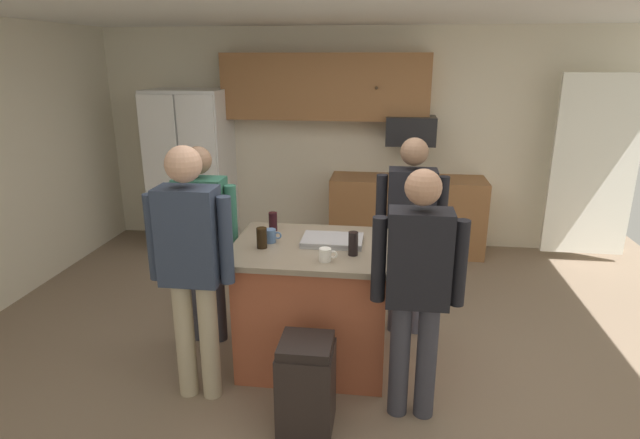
# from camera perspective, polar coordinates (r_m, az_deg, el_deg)

# --- Properties ---
(floor) EXTENTS (7.04, 7.04, 0.00)m
(floor) POSITION_cam_1_polar(r_m,az_deg,el_deg) (4.22, 1.60, -14.83)
(floor) COLOR #7F6B56
(floor) RESTS_ON ground
(ceiling) EXTENTS (7.04, 7.04, 0.00)m
(ceiling) POSITION_cam_1_polar(r_m,az_deg,el_deg) (3.59, 1.97, 22.94)
(ceiling) COLOR white
(back_wall) EXTENTS (6.40, 0.10, 2.60)m
(back_wall) POSITION_cam_1_polar(r_m,az_deg,el_deg) (6.44, 4.33, 8.84)
(back_wall) COLOR beige
(back_wall) RESTS_ON ground
(french_door_window_panel) EXTENTS (0.90, 0.06, 2.00)m
(french_door_window_panel) POSITION_cam_1_polar(r_m,az_deg,el_deg) (6.47, 27.81, 5.12)
(french_door_window_panel) COLOR white
(french_door_window_panel) RESTS_ON ground
(cabinet_run_upper) EXTENTS (2.40, 0.38, 0.75)m
(cabinet_run_upper) POSITION_cam_1_polar(r_m,az_deg,el_deg) (6.21, 0.55, 14.37)
(cabinet_run_upper) COLOR #936038
(cabinet_run_lower) EXTENTS (1.80, 0.63, 0.90)m
(cabinet_run_lower) POSITION_cam_1_polar(r_m,az_deg,el_deg) (6.30, 9.44, 0.54)
(cabinet_run_lower) COLOR #936038
(cabinet_run_lower) RESTS_ON ground
(refrigerator) EXTENTS (0.90, 0.76, 1.90)m
(refrigerator) POSITION_cam_1_polar(r_m,az_deg,el_deg) (6.52, -13.88, 5.35)
(refrigerator) COLOR white
(refrigerator) RESTS_ON ground
(microwave_over_range) EXTENTS (0.56, 0.40, 0.32)m
(microwave_over_range) POSITION_cam_1_polar(r_m,az_deg,el_deg) (6.11, 9.90, 9.60)
(microwave_over_range) COLOR black
(kitchen_island) EXTENTS (1.19, 0.96, 0.95)m
(kitchen_island) POSITION_cam_1_polar(r_m,az_deg,el_deg) (3.96, -0.58, -9.19)
(kitchen_island) COLOR #AD5638
(kitchen_island) RESTS_ON ground
(person_guest_right) EXTENTS (0.57, 0.22, 1.64)m
(person_guest_right) POSITION_cam_1_polar(r_m,az_deg,el_deg) (3.24, 10.66, -6.70)
(person_guest_right) COLOR #383842
(person_guest_right) RESTS_ON ground
(person_guest_left) EXTENTS (0.57, 0.22, 1.66)m
(person_guest_left) POSITION_cam_1_polar(r_m,az_deg,el_deg) (4.27, 9.89, -0.55)
(person_guest_left) COLOR #4C5166
(person_guest_left) RESTS_ON ground
(person_guest_by_door) EXTENTS (0.57, 0.22, 1.62)m
(person_guest_by_door) POSITION_cam_1_polar(r_m,az_deg,el_deg) (4.19, -12.73, -1.50)
(person_guest_by_door) COLOR #383842
(person_guest_by_door) RESTS_ON ground
(person_elder_center) EXTENTS (0.57, 0.23, 1.75)m
(person_elder_center) POSITION_cam_1_polar(r_m,az_deg,el_deg) (3.45, -13.98, -4.18)
(person_elder_center) COLOR tan
(person_elder_center) RESTS_ON ground
(glass_pilsner) EXTENTS (0.07, 0.07, 0.17)m
(glass_pilsner) POSITION_cam_1_polar(r_m,az_deg,el_deg) (3.56, 3.66, -2.66)
(glass_pilsner) COLOR black
(glass_pilsner) RESTS_ON kitchen_island
(tumbler_amber) EXTENTS (0.07, 0.07, 0.15)m
(tumbler_amber) POSITION_cam_1_polar(r_m,az_deg,el_deg) (4.08, -5.18, -0.22)
(tumbler_amber) COLOR black
(tumbler_amber) RESTS_ON kitchen_island
(mug_ceramic_white) EXTENTS (0.13, 0.08, 0.10)m
(mug_ceramic_white) POSITION_cam_1_polar(r_m,az_deg,el_deg) (3.83, -5.44, -1.78)
(mug_ceramic_white) COLOR #4C6B99
(mug_ceramic_white) RESTS_ON kitchen_island
(glass_dark_ale) EXTENTS (0.07, 0.07, 0.15)m
(glass_dark_ale) POSITION_cam_1_polar(r_m,az_deg,el_deg) (3.72, -6.41, -2.02)
(glass_dark_ale) COLOR black
(glass_dark_ale) RESTS_ON kitchen_island
(mug_blue_stoneware) EXTENTS (0.12, 0.08, 0.09)m
(mug_blue_stoneware) POSITION_cam_1_polar(r_m,az_deg,el_deg) (3.47, 0.61, -3.89)
(mug_blue_stoneware) COLOR white
(mug_blue_stoneware) RESTS_ON kitchen_island
(serving_tray) EXTENTS (0.44, 0.30, 0.04)m
(serving_tray) POSITION_cam_1_polar(r_m,az_deg,el_deg) (3.80, 1.37, -2.31)
(serving_tray) COLOR #B7B7BC
(serving_tray) RESTS_ON kitchen_island
(trash_bin) EXTENTS (0.34, 0.34, 0.61)m
(trash_bin) POSITION_cam_1_polar(r_m,az_deg,el_deg) (3.40, -1.51, -17.65)
(trash_bin) COLOR black
(trash_bin) RESTS_ON ground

